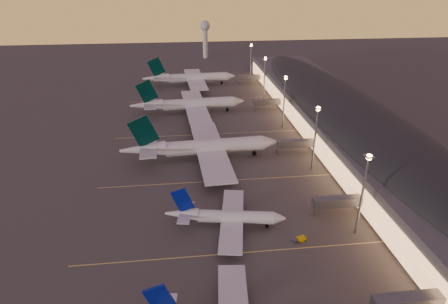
% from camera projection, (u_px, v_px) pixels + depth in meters
% --- Properties ---
extents(ground, '(700.00, 700.00, 0.00)m').
position_uv_depth(ground, '(235.00, 241.00, 107.24)').
color(ground, '#3C3937').
extents(airliner_narrow_north, '(36.45, 32.93, 13.04)m').
position_uv_depth(airliner_narrow_north, '(225.00, 217.00, 112.41)').
color(airliner_narrow_north, silver).
rests_on(airliner_narrow_north, ground).
extents(airliner_wide_near, '(64.63, 58.90, 20.69)m').
position_uv_depth(airliner_wide_near, '(201.00, 147.00, 152.69)').
color(airliner_wide_near, silver).
rests_on(airliner_wide_near, ground).
extents(airliner_wide_mid, '(62.28, 56.82, 19.93)m').
position_uv_depth(airliner_wide_mid, '(189.00, 104.00, 203.62)').
color(airliner_wide_mid, silver).
rests_on(airliner_wide_mid, ground).
extents(airliner_wide_far, '(63.18, 57.58, 20.22)m').
position_uv_depth(airliner_wide_far, '(190.00, 78.00, 254.50)').
color(airliner_wide_far, silver).
rests_on(airliner_wide_far, ground).
extents(terminal_building, '(56.35, 255.00, 17.46)m').
position_uv_depth(terminal_building, '(344.00, 117.00, 174.84)').
color(terminal_building, '#4A4A4F').
rests_on(terminal_building, ground).
extents(light_masts, '(2.20, 217.20, 25.90)m').
position_uv_depth(light_masts, '(297.00, 106.00, 161.68)').
color(light_masts, slate).
rests_on(light_masts, ground).
extents(radar_tower, '(9.00, 9.00, 32.50)m').
position_uv_depth(radar_tower, '(205.00, 33.00, 331.90)').
color(radar_tower, silver).
rests_on(radar_tower, ground).
extents(lane_markings, '(90.00, 180.36, 0.00)m').
position_uv_depth(lane_markings, '(220.00, 174.00, 143.09)').
color(lane_markings, '#D8C659').
rests_on(lane_markings, ground).
extents(baggage_tug_c, '(4.15, 2.38, 1.16)m').
position_uv_depth(baggage_tug_c, '(300.00, 239.00, 107.24)').
color(baggage_tug_c, '#EABB07').
rests_on(baggage_tug_c, ground).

